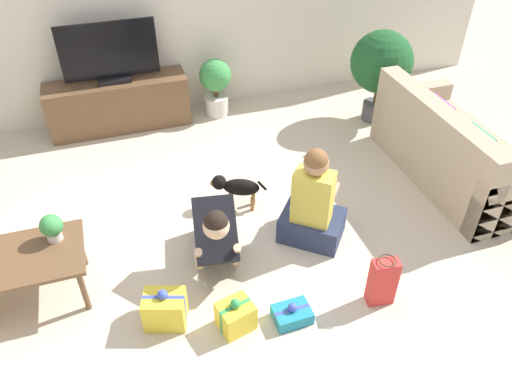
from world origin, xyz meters
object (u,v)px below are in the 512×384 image
Objects in this scene: gift_box_a at (236,316)px; gift_bag_a at (383,282)px; person_sitting at (313,207)px; gift_box_c at (165,309)px; person_kneeling at (215,232)px; tv at (110,56)px; tabletop_plant at (52,227)px; tv_console at (119,104)px; potted_plant_back_right at (216,83)px; gift_box_b at (292,314)px; coffee_table at (19,263)px; sofa_right at (452,152)px; dog at (236,187)px; potted_plant_corner_right at (381,64)px.

gift_box_a is 1.12m from gift_bag_a.
gift_box_c is (-1.36, -0.50, -0.21)m from person_sitting.
person_kneeling is at bearing 41.38° from person_sitting.
tabletop_plant is at bearing -106.48° from tv.
tv is 1.26× the size of person_kneeling.
tabletop_plant is (-0.68, 0.66, 0.42)m from gift_box_c.
gift_box_a is at bearing -81.29° from tv.
tv_console is 1.14m from potted_plant_back_right.
gift_box_b is at bearing -53.06° from person_kneeling.
gift_box_b is 0.79× the size of gift_box_c.
gift_box_a is 0.51m from gift_box_c.
tv is at bearing 68.53° from coffee_table.
gift_box_a is (-0.88, -0.70, -0.23)m from person_sitting.
potted_plant_back_right is 3.17m from gift_box_a.
tabletop_plant reaches higher than gift_box_a.
coffee_table is 2.67m from gift_bag_a.
sofa_right is 1.89m from gift_bag_a.
person_sitting is at bearing 62.49° from dog.
person_sitting is 4.22× the size of tabletop_plant.
potted_plant_back_right is 2.87m from tabletop_plant.
tv_console is 2.01m from dog.
person_sitting reaches higher than gift_bag_a.
potted_plant_corner_right is at bearing 62.61° from gift_bag_a.
gift_box_a is (0.48, -3.13, -0.75)m from tv.
person_kneeling reaches higher than gift_bag_a.
coffee_table is 1.14× the size of person_kneeling.
person_sitting is at bearing 11.84° from person_kneeling.
tv reaches higher than coffee_table.
gift_box_c is (-0.47, 0.20, 0.02)m from gift_box_a.
gift_bag_a reaches higher than coffee_table.
tv_console reaches higher than gift_bag_a.
gift_box_a is (-2.40, -2.39, -0.58)m from potted_plant_corner_right.
potted_plant_corner_right reaches higher than person_kneeling.
person_kneeling is at bearing 42.85° from gift_box_c.
gift_box_a is (-2.55, -1.12, -0.18)m from sofa_right.
gift_box_c is (0.01, -2.94, -0.73)m from tv.
tv is (0.94, 2.39, 0.49)m from coffee_table.
person_kneeling is at bearing -144.04° from potted_plant_corner_right.
potted_plant_back_right is at bearing 84.61° from person_kneeling.
tv_console is 4.46× the size of gift_box_c.
tv is 3.26m from gift_box_a.
person_kneeling reaches higher than tv_console.
potted_plant_corner_right reaches higher than gift_bag_a.
coffee_table is 4.17m from potted_plant_corner_right.
tabletop_plant is (-3.70, -0.26, 0.26)m from sofa_right.
person_kneeling reaches higher than tabletop_plant.
gift_box_c is at bearing -128.05° from person_kneeling.
potted_plant_back_right is (-1.75, 0.70, -0.30)m from potted_plant_corner_right.
dog reaches higher than gift_box_b.
tabletop_plant reaches higher than dog.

